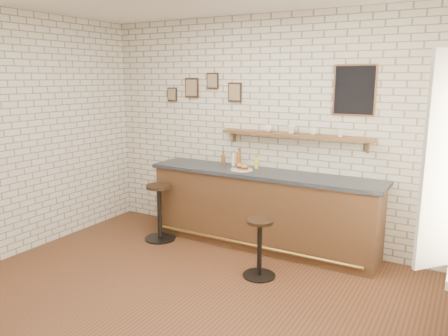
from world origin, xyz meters
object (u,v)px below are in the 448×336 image
Objects in this scene: bitters_bottle_amber at (239,159)px; bitters_bottle_brown at (223,159)px; shelf_cup_a at (268,128)px; bitters_bottle_white at (233,160)px; shelf_cup_b at (291,129)px; ciabatta_sandwich at (242,167)px; condiment_bottle_yellow at (256,163)px; shelf_cup_c at (313,131)px; shelf_cup_d at (340,133)px; bar_stool_right at (260,246)px; bar_stool_left at (159,210)px; bar_counter at (262,209)px; sandwich_plate at (242,170)px.

bitters_bottle_brown is at bearing 180.00° from bitters_bottle_amber.
bitters_bottle_brown is at bearing 175.53° from shelf_cup_a.
shelf_cup_b is (0.81, 0.05, 0.46)m from bitters_bottle_white.
ciabatta_sandwich is 1.08× the size of bitters_bottle_brown.
shelf_cup_a is (0.64, 0.05, 0.46)m from bitters_bottle_brown.
condiment_bottle_yellow is 1.48× the size of shelf_cup_c.
bitters_bottle_brown is 1.57× the size of shelf_cup_a.
bar_stool_right is at bearing -104.49° from shelf_cup_d.
shelf_cup_b reaches higher than bitters_bottle_white.
shelf_cup_c reaches higher than bar_stool_left.
ciabatta_sandwich is 1.72× the size of shelf_cup_c.
condiment_bottle_yellow reaches higher than bar_counter.
bar_stool_right is (0.87, -0.99, -0.74)m from bitters_bottle_white.
shelf_cup_d is (0.92, 0.20, 1.04)m from bar_counter.
shelf_cup_d is (1.43, 0.05, 0.45)m from bitters_bottle_white.
bar_stool_left is at bearing -161.16° from shelf_cup_a.
bar_stool_left is at bearing -142.33° from bitters_bottle_white.
sandwich_plate is 0.45m from bitters_bottle_brown.
bitters_bottle_amber reaches higher than bar_stool_right.
ciabatta_sandwich is 0.60m from shelf_cup_a.
condiment_bottle_yellow is (-0.16, 0.15, 0.57)m from bar_counter.
shelf_cup_c reaches higher than bitters_bottle_brown.
bar_counter is at bearing 10.47° from ciabatta_sandwich.
bar_stool_right is at bearing -43.80° from bitters_bottle_brown.
bitters_bottle_brown is 1.62× the size of shelf_cup_b.
shelf_cup_d is at bearing 11.91° from ciabatta_sandwich.
shelf_cup_b is at bearing -8.56° from shelf_cup_a.
bitters_bottle_amber is (0.24, -0.00, 0.03)m from bitters_bottle_brown.
bar_counter is at bearing 148.08° from shelf_cup_b.
shelf_cup_c reaches higher than bar_counter.
bitters_bottle_brown is 1.08× the size of condiment_bottle_yellow.
shelf_cup_d is (0.33, 0.00, -0.00)m from shelf_cup_c.
sandwich_plate is 1.55× the size of bitters_bottle_brown.
condiment_bottle_yellow is 0.66m from shelf_cup_b.
sandwich_plate is at bearing -119.53° from condiment_bottle_yellow.
sandwich_plate is 0.83m from shelf_cup_b.
bitters_bottle_amber is 0.85m from shelf_cup_b.
shelf_cup_b is 1.20× the size of shelf_cup_d.
bitters_bottle_white reaches higher than bar_stool_left.
bitters_bottle_amber is 0.32× the size of bar_stool_left.
ciabatta_sandwich is at bearing -142.87° from shelf_cup_a.
shelf_cup_d is at bearing -65.72° from shelf_cup_b.
condiment_bottle_yellow is (0.11, 0.20, 0.03)m from ciabatta_sandwich.
shelf_cup_a is at bearing 4.09° from bitters_bottle_brown.
bar_stool_left is 6.93× the size of shelf_cup_b.
bar_counter is 11.07× the size of sandwich_plate.
ciabatta_sandwich is at bearing -27.03° from bitters_bottle_brown.
condiment_bottle_yellow is (0.12, 0.20, 0.06)m from sandwich_plate.
bar_stool_right is at bearing -50.80° from sandwich_plate.
bitters_bottle_brown reaches higher than sandwich_plate.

